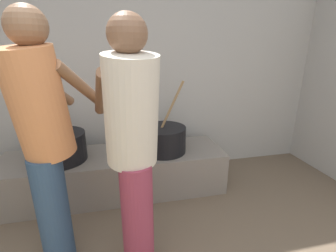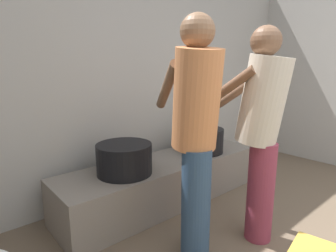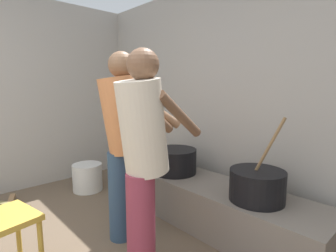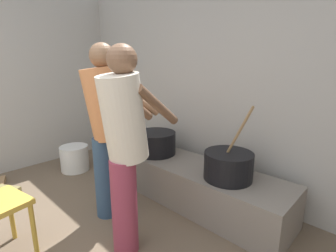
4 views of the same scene
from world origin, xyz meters
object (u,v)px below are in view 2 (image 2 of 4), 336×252
cooking_pot_main (202,140)px  cooking_pot_secondary (124,159)px  cook_in_orange_shirt (196,126)px  cook_in_cream_shirt (261,123)px

cooking_pot_main → cooking_pot_secondary: bearing=179.7°
cooking_pot_main → cook_in_orange_shirt: cook_in_orange_shirt is taller
cooking_pot_main → cooking_pot_secondary: (-0.98, 0.01, 0.00)m
cooking_pot_main → cook_in_orange_shirt: (-0.87, -0.72, 0.39)m
cook_in_cream_shirt → cooking_pot_secondary: bearing=124.6°
cook_in_orange_shirt → cooking_pot_main: bearing=39.7°
cooking_pot_secondary → cook_in_cream_shirt: 1.15m
cooking_pot_secondary → cook_in_cream_shirt: cook_in_cream_shirt is taller
cook_in_orange_shirt → cook_in_cream_shirt: bearing=-17.9°
cooking_pot_secondary → cook_in_orange_shirt: bearing=-81.8°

